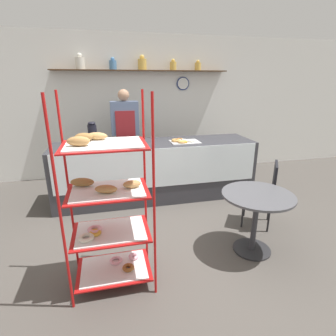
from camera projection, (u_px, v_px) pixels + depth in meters
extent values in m
plane|color=#4C4742|center=(177.00, 241.00, 3.18)|extent=(14.00, 14.00, 0.00)
cube|color=white|center=(143.00, 107.00, 5.22)|extent=(10.00, 0.06, 2.70)
cube|color=#4C331E|center=(143.00, 71.00, 4.87)|extent=(3.27, 0.24, 0.02)
cylinder|color=silver|center=(80.00, 63.00, 4.59)|extent=(0.16, 0.16, 0.20)
sphere|color=silver|center=(79.00, 56.00, 4.55)|extent=(0.09, 0.09, 0.09)
cylinder|color=#4C7FB2|center=(113.00, 65.00, 4.72)|extent=(0.13, 0.13, 0.16)
sphere|color=#4C7FB2|center=(113.00, 59.00, 4.69)|extent=(0.07, 0.07, 0.07)
cylinder|color=gold|center=(142.00, 64.00, 4.83)|extent=(0.16, 0.16, 0.19)
sphere|color=gold|center=(142.00, 57.00, 4.79)|extent=(0.09, 0.09, 0.09)
cylinder|color=gold|center=(173.00, 66.00, 4.97)|extent=(0.12, 0.12, 0.15)
sphere|color=gold|center=(173.00, 61.00, 4.94)|extent=(0.07, 0.07, 0.07)
cylinder|color=gold|center=(198.00, 67.00, 5.07)|extent=(0.12, 0.12, 0.14)
sphere|color=gold|center=(198.00, 62.00, 5.05)|extent=(0.06, 0.06, 0.06)
cylinder|color=navy|center=(183.00, 84.00, 5.21)|extent=(0.25, 0.03, 0.25)
cylinder|color=white|center=(183.00, 84.00, 5.19)|extent=(0.22, 0.00, 0.22)
cube|color=#333338|center=(156.00, 170.00, 4.28)|extent=(3.17, 0.78, 0.92)
cube|color=silver|center=(161.00, 168.00, 3.86)|extent=(3.05, 0.01, 0.59)
cylinder|color=#B71414|center=(60.00, 215.00, 1.98)|extent=(0.02, 0.02, 1.78)
cylinder|color=#B71414|center=(154.00, 205.00, 2.14)|extent=(0.02, 0.02, 1.78)
cylinder|color=#B71414|center=(69.00, 189.00, 2.45)|extent=(0.02, 0.02, 1.78)
cylinder|color=#B71414|center=(145.00, 182.00, 2.61)|extent=(0.02, 0.02, 1.78)
cube|color=#B71414|center=(114.00, 269.00, 2.54)|extent=(0.69, 0.49, 0.01)
cube|color=white|center=(114.00, 268.00, 2.53)|extent=(0.61, 0.43, 0.01)
torus|color=brown|center=(128.00, 268.00, 2.50)|extent=(0.11, 0.11, 0.04)
torus|color=#EAB2C1|center=(116.00, 261.00, 2.61)|extent=(0.13, 0.13, 0.03)
torus|color=#EAB2C1|center=(134.00, 256.00, 2.66)|extent=(0.11, 0.11, 0.04)
cube|color=#B71414|center=(111.00, 232.00, 2.41)|extent=(0.69, 0.49, 0.01)
cube|color=white|center=(111.00, 231.00, 2.40)|extent=(0.61, 0.43, 0.01)
torus|color=#EAB2C1|center=(95.00, 229.00, 2.38)|extent=(0.13, 0.13, 0.04)
torus|color=gold|center=(95.00, 233.00, 2.34)|extent=(0.11, 0.11, 0.03)
torus|color=silver|center=(86.00, 238.00, 2.26)|extent=(0.13, 0.13, 0.04)
cube|color=#B71414|center=(108.00, 191.00, 2.28)|extent=(0.69, 0.49, 0.01)
cube|color=white|center=(108.00, 190.00, 2.27)|extent=(0.61, 0.43, 0.01)
ellipsoid|color=tan|center=(132.00, 184.00, 2.30)|extent=(0.16, 0.10, 0.07)
ellipsoid|color=olive|center=(82.00, 182.00, 2.33)|extent=(0.22, 0.13, 0.08)
ellipsoid|color=#B27F47|center=(106.00, 189.00, 2.19)|extent=(0.21, 0.15, 0.07)
cube|color=#B71414|center=(104.00, 145.00, 2.15)|extent=(0.69, 0.49, 0.01)
cube|color=white|center=(104.00, 144.00, 2.14)|extent=(0.61, 0.43, 0.01)
ellipsoid|color=olive|center=(84.00, 137.00, 2.18)|extent=(0.15, 0.09, 0.07)
ellipsoid|color=tan|center=(97.00, 136.00, 2.25)|extent=(0.20, 0.13, 0.06)
ellipsoid|color=#B27F47|center=(78.00, 141.00, 2.03)|extent=(0.18, 0.09, 0.08)
ellipsoid|color=#B27F47|center=(80.00, 141.00, 2.02)|extent=(0.16, 0.10, 0.08)
cube|color=#282833|center=(127.00, 160.00, 4.79)|extent=(0.28, 0.19, 0.95)
cube|color=slate|center=(125.00, 118.00, 4.55)|extent=(0.47, 0.22, 0.57)
cube|color=maroon|center=(125.00, 125.00, 4.47)|extent=(0.33, 0.01, 0.48)
sphere|color=tan|center=(123.00, 95.00, 4.42)|extent=(0.20, 0.20, 0.20)
cylinder|color=#262628|center=(252.00, 249.00, 3.02)|extent=(0.42, 0.42, 0.02)
cylinder|color=#333338|center=(255.00, 223.00, 2.91)|extent=(0.06, 0.06, 0.66)
cylinder|color=#4C4C51|center=(258.00, 195.00, 2.80)|extent=(0.77, 0.77, 0.02)
cylinder|color=black|center=(245.00, 202.00, 3.71)|extent=(0.02, 0.02, 0.45)
cylinder|color=black|center=(243.00, 212.00, 3.42)|extent=(0.02, 0.02, 0.45)
cylinder|color=black|center=(269.00, 205.00, 3.60)|extent=(0.02, 0.02, 0.45)
cylinder|color=black|center=(269.00, 216.00, 3.31)|extent=(0.02, 0.02, 0.45)
cube|color=black|center=(258.00, 192.00, 3.44)|extent=(0.53, 0.53, 0.03)
cube|color=black|center=(275.00, 179.00, 3.31)|extent=(0.23, 0.32, 0.40)
cylinder|color=black|center=(93.00, 134.00, 4.00)|extent=(0.13, 0.13, 0.30)
ellipsoid|color=black|center=(92.00, 123.00, 3.95)|extent=(0.11, 0.11, 0.05)
cube|color=silver|center=(185.00, 142.00, 4.16)|extent=(0.46, 0.33, 0.01)
torus|color=brown|center=(180.00, 139.00, 4.24)|extent=(0.11, 0.11, 0.03)
torus|color=silver|center=(183.00, 140.00, 4.17)|extent=(0.13, 0.13, 0.03)
torus|color=tan|center=(181.00, 142.00, 4.05)|extent=(0.11, 0.11, 0.03)
torus|color=gold|center=(184.00, 142.00, 4.07)|extent=(0.11, 0.11, 0.03)
torus|color=silver|center=(191.00, 141.00, 4.13)|extent=(0.12, 0.12, 0.03)
torus|color=tan|center=(176.00, 140.00, 4.14)|extent=(0.14, 0.14, 0.04)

